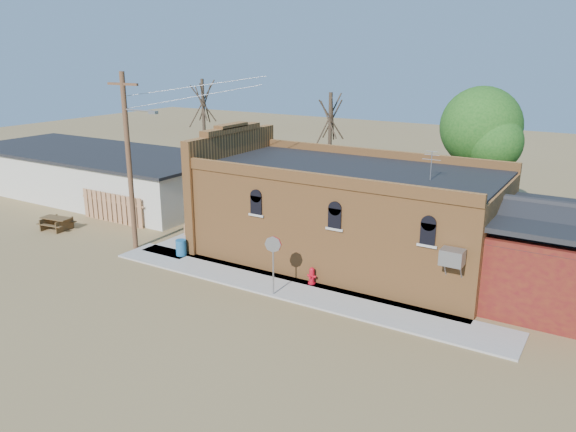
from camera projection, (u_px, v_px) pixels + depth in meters
The scene contains 15 objects.
ground at pixel (251, 290), 24.30m from camera, with size 120.00×120.00×0.00m, color olive.
sidewalk_south at pixel (291, 289), 24.27m from camera, with size 19.00×2.20×0.08m, color #9E9991.
sidewalk_west at pixel (221, 229), 32.36m from camera, with size 2.60×10.00×0.08m, color #9E9991.
brick_bar at pixel (342, 213), 27.31m from camera, with size 16.40×7.97×6.30m.
red_shed at pixel (565, 251), 22.38m from camera, with size 5.40×6.40×4.30m.
storage_building at pixel (97, 173), 39.93m from camera, with size 20.40×8.40×3.17m.
wood_fence at pixel (112, 208), 33.58m from camera, with size 5.20×0.10×1.80m, color #AF7C4F, non-canonical shape.
utility_pole at pixel (129, 158), 28.02m from camera, with size 3.12×0.26×9.00m.
tree_bare_near at pixel (330, 118), 34.74m from camera, with size 2.80×2.80×7.65m.
tree_bare_far at pixel (203, 102), 40.97m from camera, with size 2.80×2.80×8.16m.
tree_leafy at pixel (481, 127), 30.64m from camera, with size 4.40×4.40×8.15m.
fire_hydrant at pixel (312, 276), 24.62m from camera, with size 0.42×0.39×0.76m.
stop_sign at pixel (273, 250), 23.13m from camera, with size 0.67×0.28×2.57m.
trash_barrel at pixel (181, 248), 28.05m from camera, with size 0.52×0.52×0.80m, color #1B5788.
picnic_table at pixel (56, 222), 32.33m from camera, with size 1.92×1.55×0.73m.
Camera 1 is at (13.11, -18.24, 9.94)m, focal length 35.00 mm.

